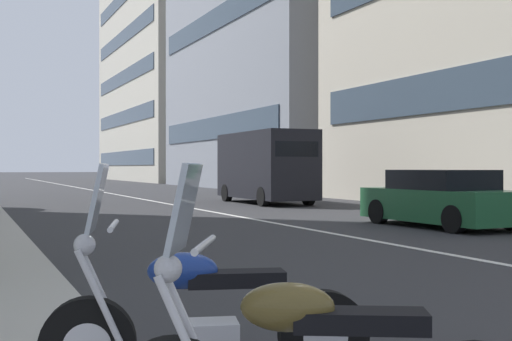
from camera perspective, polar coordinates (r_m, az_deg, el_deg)
name	(u,v)px	position (r m, az deg, el deg)	size (l,w,h in m)	color
lane_centre_stripe	(106,193)	(38.15, -12.92, -1.88)	(110.00, 0.16, 0.01)	silver
motorcycle_second_in_row	(202,321)	(4.41, -4.73, -12.91)	(0.80, 2.11, 1.46)	black
car_far_down_avenue	(442,200)	(16.50, 15.84, -2.45)	(4.21, 2.03, 1.38)	#236038
delivery_van_ahead	(265,166)	(26.21, 0.83, 0.43)	(5.74, 2.22, 2.83)	black
office_tower_far_left_down_avenue	(188,45)	(74.79, -5.98, 10.80)	(27.71, 14.46, 30.18)	#B7B2A3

